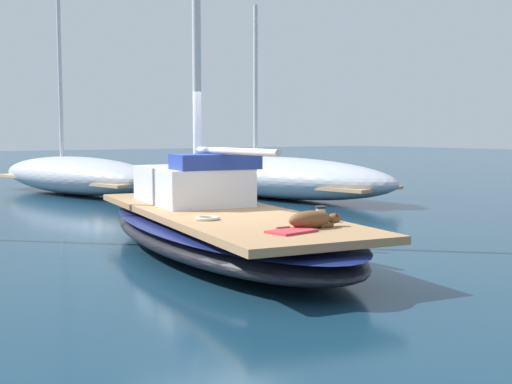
% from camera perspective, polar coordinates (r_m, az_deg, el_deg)
% --- Properties ---
extents(ground_plane, '(120.00, 120.00, 0.00)m').
position_cam_1_polar(ground_plane, '(10.19, -3.24, -5.25)').
color(ground_plane, '#143347').
extents(sailboat_main, '(3.68, 7.55, 0.66)m').
position_cam_1_polar(sailboat_main, '(10.14, -3.25, -3.39)').
color(sailboat_main, black).
rests_on(sailboat_main, ground).
extents(cabin_house, '(1.75, 2.43, 0.84)m').
position_cam_1_polar(cabin_house, '(11.11, -5.38, 0.82)').
color(cabin_house, silver).
rests_on(cabin_house, sailboat_main).
extents(dog_brown, '(0.95, 0.31, 0.22)m').
position_cam_1_polar(dog_brown, '(8.19, 4.89, -2.38)').
color(dog_brown, brown).
rests_on(dog_brown, sailboat_main).
extents(deck_winch, '(0.16, 0.16, 0.21)m').
position_cam_1_polar(deck_winch, '(8.78, 5.60, -1.94)').
color(deck_winch, '#B7B7BC').
rests_on(deck_winch, sailboat_main).
extents(coiled_rope, '(0.32, 0.32, 0.04)m').
position_cam_1_polar(coiled_rope, '(8.97, -4.20, -2.27)').
color(coiled_rope, beige).
rests_on(coiled_rope, sailboat_main).
extents(deck_towel, '(0.60, 0.43, 0.03)m').
position_cam_1_polar(deck_towel, '(7.83, 3.07, -3.40)').
color(deck_towel, '#C6333D').
rests_on(deck_towel, sailboat_main).
extents(moored_boat_far_astern, '(3.53, 7.83, 7.94)m').
position_cam_1_polar(moored_boat_far_astern, '(20.53, -15.29, 1.48)').
color(moored_boat_far_astern, '#B2B7C1').
rests_on(moored_boat_far_astern, ground).
extents(moored_boat_starboard_side, '(3.64, 8.26, 5.45)m').
position_cam_1_polar(moored_boat_starboard_side, '(18.60, 1.74, 1.31)').
color(moored_boat_starboard_side, '#B2B7C1').
rests_on(moored_boat_starboard_side, ground).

